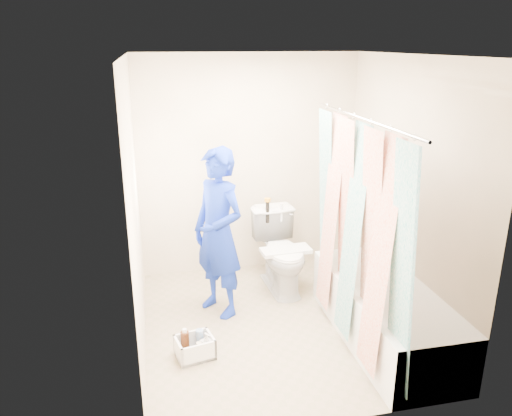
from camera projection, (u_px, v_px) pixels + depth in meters
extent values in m
plane|color=gray|center=(277.00, 324.00, 4.64)|extent=(2.60, 2.60, 0.00)
cube|color=white|center=(281.00, 55.00, 3.88)|extent=(2.40, 2.60, 0.02)
cube|color=beige|center=(249.00, 166.00, 5.46)|extent=(2.40, 0.02, 2.40)
cube|color=beige|center=(333.00, 265.00, 3.05)|extent=(2.40, 0.02, 2.40)
cube|color=beige|center=(135.00, 211.00, 4.02)|extent=(0.02, 2.60, 2.40)
cube|color=beige|center=(408.00, 193.00, 4.50)|extent=(0.02, 2.60, 2.40)
cube|color=white|center=(384.00, 314.00, 4.34)|extent=(0.70, 1.75, 0.50)
cube|color=white|center=(386.00, 292.00, 4.27)|extent=(0.58, 1.63, 0.06)
cylinder|color=silver|center=(362.00, 119.00, 3.73)|extent=(0.02, 1.90, 0.02)
cube|color=white|center=(354.00, 234.00, 4.03)|extent=(0.06, 1.75, 1.80)
imported|color=white|center=(282.00, 252.00, 5.20)|extent=(0.51, 0.84, 0.82)
cube|color=white|center=(286.00, 250.00, 5.06)|extent=(0.52, 0.25, 0.04)
cylinder|color=black|center=(267.00, 212.00, 5.26)|extent=(0.04, 0.04, 0.24)
cylinder|color=orange|center=(268.00, 200.00, 5.22)|extent=(0.07, 0.07, 0.03)
cylinder|color=white|center=(281.00, 212.00, 5.31)|extent=(0.03, 0.03, 0.20)
imported|color=navy|center=(218.00, 233.00, 4.63)|extent=(0.65, 0.71, 1.62)
cube|color=white|center=(195.00, 355.00, 4.16)|extent=(0.35, 0.30, 0.03)
cube|color=white|center=(178.00, 352.00, 4.08)|extent=(0.07, 0.24, 0.18)
cube|color=white|center=(211.00, 343.00, 4.19)|extent=(0.07, 0.24, 0.18)
cube|color=white|center=(199.00, 355.00, 4.04)|extent=(0.30, 0.08, 0.18)
cube|color=white|center=(191.00, 341.00, 4.23)|extent=(0.30, 0.08, 0.18)
cylinder|color=#411F0D|center=(185.00, 343.00, 4.13)|extent=(0.07, 0.07, 0.20)
cylinder|color=silver|center=(200.00, 339.00, 4.19)|extent=(0.06, 0.06, 0.18)
cylinder|color=beige|center=(199.00, 350.00, 4.10)|extent=(0.04, 0.04, 0.13)
cylinder|color=#411F0D|center=(189.00, 357.00, 4.06)|extent=(0.06, 0.06, 0.06)
cylinder|color=gold|center=(189.00, 353.00, 4.05)|extent=(0.06, 0.06, 0.01)
imported|color=white|center=(207.00, 344.00, 4.12)|extent=(0.12, 0.12, 0.19)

